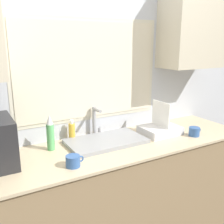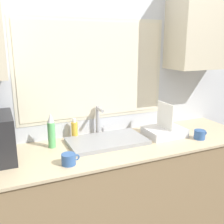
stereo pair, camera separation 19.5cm
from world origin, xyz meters
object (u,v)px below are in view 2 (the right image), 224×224
Objects in this scene: spray_bottle at (51,131)px; dish_rack at (164,130)px; faucet at (99,119)px; soap_bottle at (75,130)px; mug_near_sink at (69,159)px.

dish_rack is at bearing -7.88° from spray_bottle.
dish_rack is (0.51, -0.24, -0.10)m from faucet.
faucet is 0.23m from soap_bottle.
spray_bottle is 0.36m from mug_near_sink.
faucet is 0.44m from spray_bottle.
spray_bottle reaches higher than soap_bottle.
soap_bottle is (-0.22, -0.00, -0.07)m from faucet.
faucet is 1.47× the size of soap_bottle.
mug_near_sink is (-0.17, -0.45, -0.04)m from soap_bottle.
faucet is at bearing 49.76° from mug_near_sink.
faucet reaches higher than mug_near_sink.
dish_rack is 0.95m from spray_bottle.
soap_bottle is (0.21, 0.11, -0.05)m from spray_bottle.
faucet is at bearing 154.52° from dish_rack.
spray_bottle is at bearing 96.97° from mug_near_sink.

